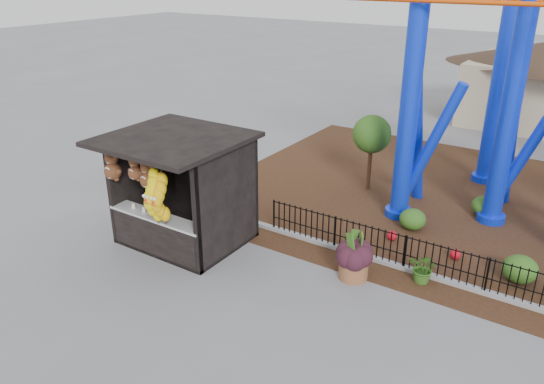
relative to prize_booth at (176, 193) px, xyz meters
The scene contains 9 objects.
ground 3.49m from the prize_booth, 16.71° to the right, with size 120.00×120.00×0.00m, color slate.
mulch_bed 10.09m from the prize_booth, 45.35° to the left, with size 18.00×12.00×0.02m, color #331E11.
curb 7.46m from the prize_booth, 16.65° to the left, with size 18.00×0.18×0.12m, color gray.
prize_booth is the anchor object (origin of this frame).
picket_fence 8.25m from the prize_booth, 14.85° to the left, with size 12.20×0.06×1.00m, color black, non-canonical shape.
terracotta_planter 5.14m from the prize_booth, 12.18° to the left, with size 0.73×0.73×0.55m, color brown.
planter_foliage 5.03m from the prize_booth, 12.18° to the left, with size 0.70×0.70×0.64m, color black.
potted_plant 6.75m from the prize_booth, 15.66° to the left, with size 0.72×0.62×0.80m, color #2D5C1B.
landscaping 9.06m from the prize_booth, 30.78° to the left, with size 7.28×4.26×0.68m.
Camera 1 is at (6.46, -8.69, 7.23)m, focal length 35.00 mm.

